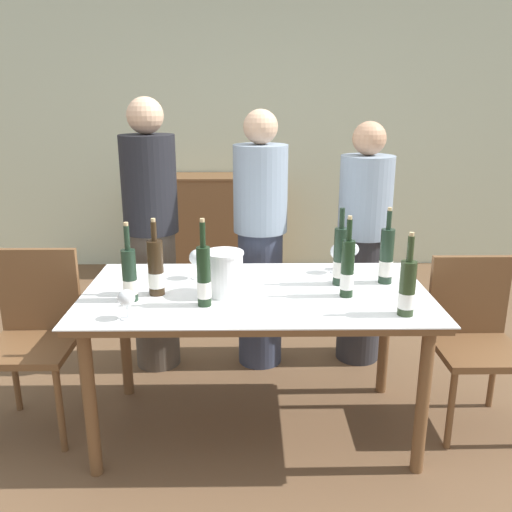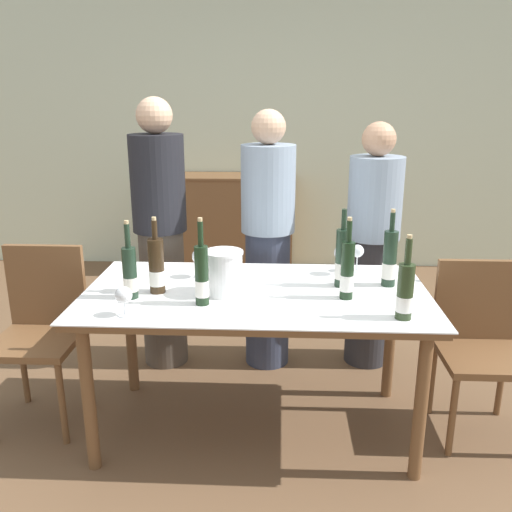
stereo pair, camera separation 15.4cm
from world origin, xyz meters
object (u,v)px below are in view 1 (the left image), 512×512
(wine_bottle_2, at_px, (130,276))
(wine_glass_3, at_px, (197,258))
(wine_bottle_0, at_px, (204,277))
(sideboard_cabinet, at_px, (211,224))
(wine_bottle_5, at_px, (386,258))
(wine_bottle_1, at_px, (340,258))
(wine_bottle_6, at_px, (407,289))
(wine_bottle_3, at_px, (347,269))
(wine_bottle_4, at_px, (156,269))
(chair_right_end, at_px, (473,331))
(wine_glass_0, at_px, (338,252))
(person_host, at_px, (152,238))
(chair_left_end, at_px, (35,327))
(ice_bucket, at_px, (224,272))
(wine_glass_1, at_px, (353,250))
(person_guest_left, at_px, (260,243))
(dining_table, at_px, (256,306))
(wine_glass_2, at_px, (126,299))
(person_guest_right, at_px, (363,246))

(wine_bottle_2, relative_size, wine_glass_3, 2.39)
(wine_bottle_0, bearing_deg, sideboard_cabinet, 93.25)
(wine_glass_3, bearing_deg, wine_bottle_5, -4.86)
(wine_bottle_1, distance_m, wine_glass_3, 0.73)
(wine_bottle_0, distance_m, wine_glass_3, 0.39)
(sideboard_cabinet, distance_m, wine_bottle_6, 3.16)
(wine_bottle_3, distance_m, wine_bottle_6, 0.32)
(wine_bottle_4, distance_m, chair_right_end, 1.67)
(wine_glass_0, relative_size, person_host, 0.10)
(chair_left_end, bearing_deg, wine_bottle_0, -16.53)
(wine_bottle_3, bearing_deg, ice_bucket, 176.83)
(wine_glass_1, distance_m, wine_glass_3, 0.85)
(person_guest_left, bearing_deg, wine_glass_3, -121.39)
(wine_bottle_2, xyz_separation_m, chair_right_end, (1.73, 0.20, -0.38))
(dining_table, relative_size, wine_glass_2, 12.73)
(wine_bottle_0, height_order, wine_glass_3, wine_bottle_0)
(sideboard_cabinet, distance_m, person_guest_left, 1.97)
(dining_table, bearing_deg, person_guest_left, 87.19)
(wine_glass_3, distance_m, chair_right_end, 1.49)
(sideboard_cabinet, relative_size, wine_bottle_3, 3.26)
(dining_table, bearing_deg, sideboard_cabinet, 98.57)
(wine_bottle_6, distance_m, wine_glass_0, 0.62)
(wine_bottle_5, xyz_separation_m, wine_glass_2, (-1.22, -0.45, -0.04))
(wine_bottle_5, distance_m, wine_glass_3, 0.97)
(wine_bottle_6, bearing_deg, sideboard_cabinet, 109.56)
(ice_bucket, distance_m, wine_bottle_3, 0.58)
(dining_table, relative_size, wine_glass_1, 11.32)
(wine_bottle_5, bearing_deg, ice_bucket, -169.03)
(wine_bottle_6, height_order, wine_glass_3, wine_bottle_6)
(wine_bottle_2, height_order, wine_glass_2, wine_bottle_2)
(wine_glass_2, xyz_separation_m, wine_glass_3, (0.26, 0.53, 0.02))
(wine_glass_0, bearing_deg, chair_right_end, -15.95)
(person_guest_right, bearing_deg, ice_bucket, -135.14)
(chair_right_end, xyz_separation_m, chair_left_end, (-2.28, 0.00, 0.03))
(wine_glass_2, relative_size, person_host, 0.08)
(sideboard_cabinet, xyz_separation_m, wine_glass_1, (0.93, -2.31, 0.40))
(wine_bottle_4, relative_size, person_guest_right, 0.24)
(wine_bottle_2, relative_size, chair_right_end, 0.42)
(dining_table, height_order, person_guest_right, person_guest_right)
(dining_table, relative_size, person_guest_left, 1.04)
(dining_table, xyz_separation_m, wine_bottle_3, (0.43, -0.07, 0.21))
(sideboard_cabinet, xyz_separation_m, wine_bottle_6, (1.05, -2.95, 0.41))
(chair_right_end, bearing_deg, dining_table, -175.76)
(wine_bottle_5, height_order, wine_glass_1, wine_bottle_5)
(dining_table, bearing_deg, person_host, 130.72)
(dining_table, distance_m, ice_bucket, 0.25)
(wine_bottle_3, bearing_deg, sideboard_cabinet, 106.95)
(wine_glass_2, bearing_deg, person_guest_left, 61.28)
(wine_glass_1, bearing_deg, ice_bucket, -150.87)
(wine_glass_3, distance_m, chair_left_end, 0.91)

